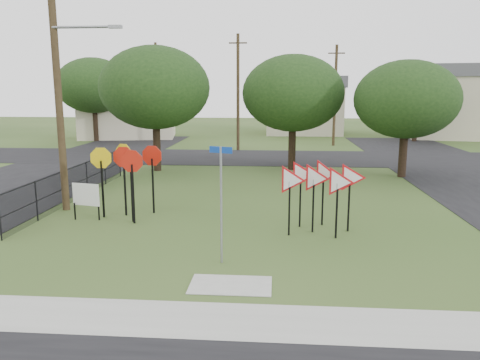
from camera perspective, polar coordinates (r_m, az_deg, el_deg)
name	(u,v)px	position (r m, az deg, el deg)	size (l,w,h in m)	color
ground	(239,252)	(13.94, -0.17, -8.81)	(140.00, 140.00, 0.00)	#314B1C
sidewalk	(222,321)	(10.10, -2.19, -16.76)	(30.00, 1.60, 0.02)	#9D9E95
planting_strip	(215,353)	(9.06, -3.13, -20.26)	(30.00, 0.80, 0.02)	#314B1C
street_left	(26,182)	(26.94, -24.62, -0.17)	(8.00, 50.00, 0.02)	black
street_far	(261,157)	(33.43, 2.61, 2.77)	(60.00, 8.00, 0.02)	black
curb_pad	(231,285)	(11.71, -1.15, -12.70)	(2.00, 1.20, 0.02)	#9D9E95
street_name_sign	(221,198)	(12.64, -2.31, -2.19)	(0.64, 0.24, 3.23)	gray
stop_sign_cluster	(127,165)	(17.88, -13.56, 1.75)	(2.53, 2.24, 2.66)	black
yield_sign_cluster	(319,181)	(15.75, 9.63, -0.07)	(3.03, 1.99, 2.38)	black
info_board	(86,196)	(18.00, -18.28, -1.84)	(1.07, 0.27, 1.36)	black
utility_pole_main	(59,77)	(19.45, -21.24, 11.66)	(3.55, 0.33, 10.00)	#42331E
far_pole_a	(238,92)	(37.21, -0.25, 10.69)	(1.40, 0.24, 9.00)	#42331E
far_pole_b	(335,95)	(41.38, 11.51, 10.14)	(1.40, 0.24, 8.50)	#42331E
far_pole_c	(157,92)	(44.49, -10.09, 10.54)	(1.40, 0.24, 9.00)	#42331E
fence_run	(76,182)	(21.55, -19.32, -0.23)	(0.05, 11.55, 1.50)	black
house_left	(129,101)	(49.45, -13.44, 9.33)	(10.58, 8.88, 7.20)	beige
house_mid	(303,105)	(53.19, 7.74, 9.06)	(8.40, 8.40, 6.20)	beige
house_right	(446,101)	(51.94, 23.81, 8.77)	(8.30, 8.30, 7.20)	beige
tree_near_left	(155,88)	(28.00, -10.33, 11.00)	(6.40, 6.40, 7.27)	black
tree_near_mid	(293,93)	(28.10, 6.49, 10.46)	(6.00, 6.00, 6.80)	black
tree_near_right	(406,100)	(27.00, 19.63, 9.23)	(5.60, 5.60, 6.33)	black
tree_far_left	(93,86)	(46.35, -17.45, 10.93)	(6.80, 6.80, 7.73)	black
tree_far_right	(417,92)	(46.91, 20.82, 9.95)	(6.00, 6.00, 6.80)	black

